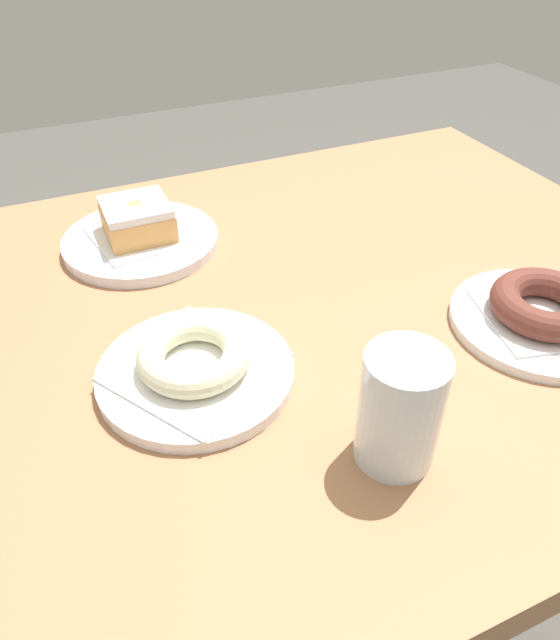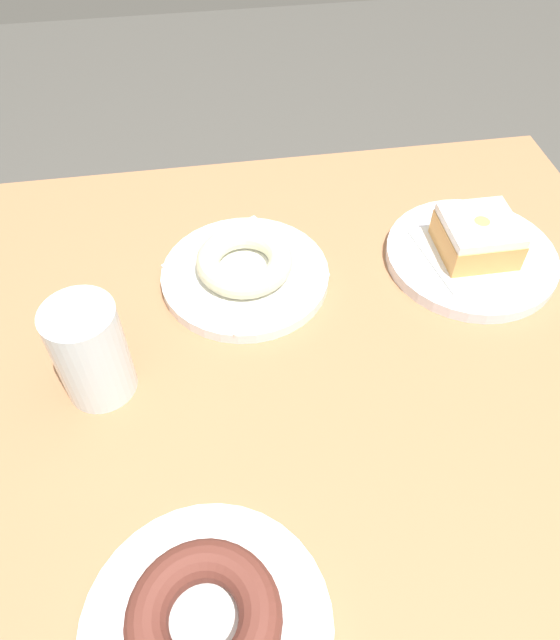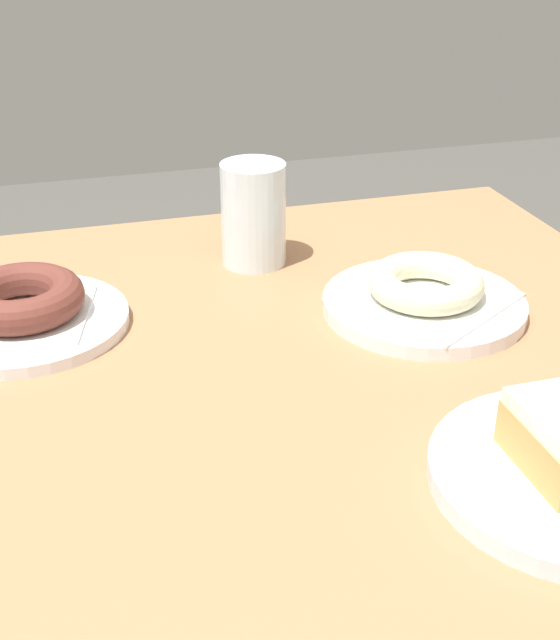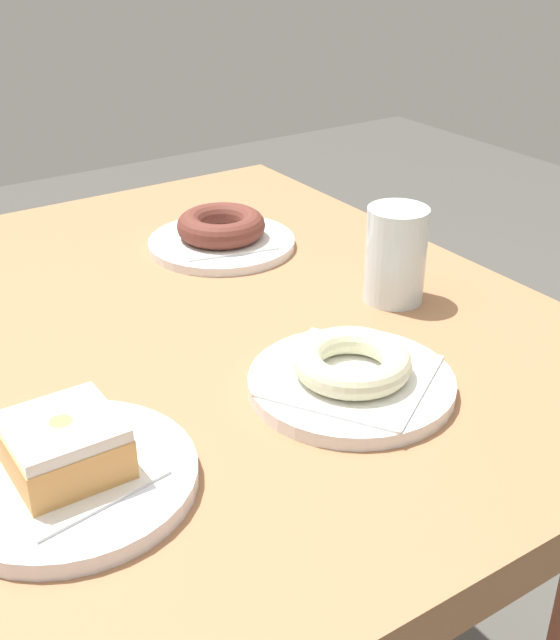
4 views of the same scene
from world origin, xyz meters
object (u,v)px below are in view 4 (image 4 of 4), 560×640
object	(u,v)px
donut_chocolate_ring	(221,225)
donut_sugar_ring	(352,362)
plate_chocolate_ring	(222,243)
water_glass	(396,255)
plate_sugar_ring	(351,383)
plate_glazed_square	(69,479)
donut_glazed_square	(64,445)

from	to	relation	value
donut_chocolate_ring	donut_sugar_ring	world-z (taller)	donut_chocolate_ring
plate_chocolate_ring	water_glass	distance (m)	0.28
water_glass	plate_sugar_ring	bearing A→B (deg)	128.44
donut_chocolate_ring	water_glass	size ratio (longest dim) A/B	1.05
donut_chocolate_ring	plate_sugar_ring	size ratio (longest dim) A/B	0.59
plate_sugar_ring	donut_chocolate_ring	bearing A→B (deg)	-11.22
plate_chocolate_ring	water_glass	size ratio (longest dim) A/B	1.75
donut_chocolate_ring	donut_sugar_ring	xyz separation A→B (m)	(-0.39, 0.08, -0.00)
plate_chocolate_ring	plate_glazed_square	distance (m)	0.52
donut_sugar_ring	donut_glazed_square	xyz separation A→B (m)	(0.01, 0.29, 0.01)
donut_chocolate_ring	donut_glazed_square	size ratio (longest dim) A/B	1.39
plate_sugar_ring	donut_sugar_ring	distance (m)	0.02
plate_glazed_square	water_glass	bearing A→B (deg)	-74.94
donut_glazed_square	water_glass	bearing A→B (deg)	-74.94
plate_sugar_ring	donut_sugar_ring	bearing A→B (deg)	0.00
donut_chocolate_ring	water_glass	world-z (taller)	water_glass
water_glass	plate_chocolate_ring	bearing A→B (deg)	19.61
donut_chocolate_ring	plate_chocolate_ring	bearing A→B (deg)	0.00
plate_glazed_square	donut_glazed_square	distance (m)	0.03
plate_chocolate_ring	donut_chocolate_ring	world-z (taller)	donut_chocolate_ring
plate_chocolate_ring	donut_sugar_ring	bearing A→B (deg)	168.78
donut_chocolate_ring	water_glass	bearing A→B (deg)	-160.39
plate_chocolate_ring	donut_glazed_square	xyz separation A→B (m)	(-0.38, 0.36, 0.04)
donut_chocolate_ring	plate_sugar_ring	xyz separation A→B (m)	(-0.39, 0.08, -0.02)
donut_chocolate_ring	donut_glazed_square	bearing A→B (deg)	136.13
plate_sugar_ring	plate_glazed_square	bearing A→B (deg)	87.73
donut_chocolate_ring	plate_glazed_square	distance (m)	0.53
plate_glazed_square	donut_glazed_square	xyz separation A→B (m)	(-0.00, 0.00, 0.03)
donut_glazed_square	plate_glazed_square	bearing A→B (deg)	-63.43
water_glass	donut_sugar_ring	bearing A→B (deg)	128.44
plate_glazed_square	water_glass	world-z (taller)	water_glass
water_glass	plate_glazed_square	bearing A→B (deg)	105.06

